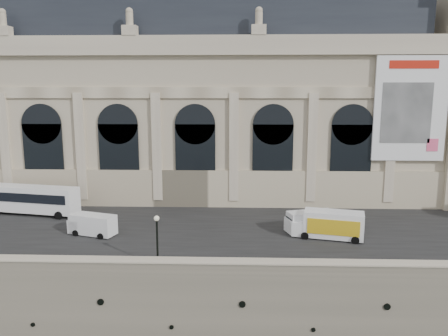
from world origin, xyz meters
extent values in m
cube|color=gray|center=(0.00, 35.00, 3.00)|extent=(160.00, 70.00, 6.00)
cube|color=#2D2D2D|center=(0.00, 14.00, 6.03)|extent=(160.00, 24.00, 0.06)
cube|color=gray|center=(0.00, 0.60, 6.55)|extent=(160.00, 1.20, 1.10)
cube|color=beige|center=(0.00, 0.60, 7.15)|extent=(160.00, 1.40, 0.12)
cube|color=beige|center=(-6.00, 31.00, 17.00)|extent=(68.00, 18.00, 22.00)
cube|color=beige|center=(-6.00, 21.85, 8.50)|extent=(68.60, 0.40, 5.00)
cube|color=beige|center=(-6.00, 21.70, 26.80)|extent=(69.00, 0.80, 2.40)
cube|color=beige|center=(-6.00, 21.85, 21.00)|extent=(68.00, 0.30, 1.40)
cube|color=#22272E|center=(-6.00, 31.00, 31.00)|extent=(64.00, 15.00, 6.00)
cube|color=beige|center=(-29.00, 21.75, 14.00)|extent=(1.20, 0.50, 14.00)
cube|color=black|center=(-24.00, 21.82, 12.50)|extent=(5.20, 0.25, 9.00)
cylinder|color=black|center=(-24.00, 21.82, 17.00)|extent=(5.20, 0.25, 5.20)
cube|color=beige|center=(-19.00, 21.75, 14.00)|extent=(1.20, 0.50, 14.00)
cube|color=black|center=(-14.00, 21.82, 12.50)|extent=(5.20, 0.25, 9.00)
cylinder|color=black|center=(-14.00, 21.82, 17.00)|extent=(5.20, 0.25, 5.20)
cube|color=beige|center=(-9.00, 21.75, 14.00)|extent=(1.20, 0.50, 14.00)
cube|color=black|center=(-4.00, 21.82, 12.50)|extent=(5.20, 0.25, 9.00)
cylinder|color=black|center=(-4.00, 21.82, 17.00)|extent=(5.20, 0.25, 5.20)
cube|color=beige|center=(1.00, 21.75, 14.00)|extent=(1.20, 0.50, 14.00)
cube|color=black|center=(6.00, 21.82, 12.50)|extent=(5.20, 0.25, 9.00)
cylinder|color=black|center=(6.00, 21.82, 17.00)|extent=(5.20, 0.25, 5.20)
cube|color=beige|center=(11.00, 21.75, 14.00)|extent=(1.20, 0.50, 14.00)
cube|color=black|center=(16.00, 21.82, 12.50)|extent=(5.20, 0.25, 9.00)
cylinder|color=black|center=(16.00, 21.82, 17.00)|extent=(5.20, 0.25, 5.20)
cube|color=beige|center=(21.00, 21.75, 14.00)|extent=(1.20, 0.50, 14.00)
cube|color=white|center=(23.00, 21.55, 19.00)|extent=(9.00, 0.35, 13.00)
cube|color=red|center=(23.00, 21.35, 24.40)|extent=(6.00, 0.06, 1.00)
cube|color=gray|center=(22.50, 21.35, 18.50)|extent=(6.20, 0.06, 7.50)
cube|color=#EB537D|center=(26.00, 21.35, 14.50)|extent=(1.40, 0.06, 1.60)
cube|color=white|center=(-24.12, 17.71, 8.01)|extent=(12.34, 4.71, 3.12)
cube|color=black|center=(-24.36, 16.43, 8.42)|extent=(10.90, 2.12, 1.11)
cube|color=black|center=(-23.88, 18.99, 8.42)|extent=(10.90, 2.12, 1.11)
cylinder|color=black|center=(-28.34, 19.79, 6.50)|extent=(1.05, 0.48, 1.01)
cylinder|color=black|center=(-19.90, 15.64, 6.50)|extent=(1.05, 0.48, 1.01)
cylinder|color=black|center=(-19.43, 18.11, 6.50)|extent=(1.05, 0.48, 1.01)
cube|color=white|center=(-13.85, 10.13, 7.22)|extent=(5.23, 3.29, 2.08)
cube|color=white|center=(-15.71, 10.72, 6.90)|extent=(1.88, 2.22, 1.45)
cube|color=black|center=(-16.20, 10.87, 7.40)|extent=(0.55, 1.57, 0.72)
cylinder|color=black|center=(-15.63, 9.70, 6.34)|extent=(0.72, 0.42, 0.69)
cylinder|color=black|center=(-15.05, 11.51, 6.34)|extent=(0.72, 0.42, 0.69)
cylinder|color=black|center=(-12.65, 8.75, 6.34)|extent=(0.72, 0.42, 0.69)
cylinder|color=black|center=(-12.08, 10.56, 6.34)|extent=(0.72, 0.42, 0.69)
cube|color=white|center=(9.51, 11.90, 7.27)|extent=(5.43, 3.35, 2.16)
cube|color=white|center=(7.57, 11.32, 6.94)|extent=(1.93, 2.30, 1.50)
cube|color=black|center=(7.06, 11.16, 7.46)|extent=(0.54, 1.64, 0.75)
cylinder|color=black|center=(8.24, 10.49, 6.36)|extent=(0.75, 0.43, 0.71)
cylinder|color=black|center=(7.67, 12.38, 6.36)|extent=(0.75, 0.43, 0.71)
cylinder|color=black|center=(11.35, 11.42, 6.36)|extent=(0.75, 0.43, 0.71)
cylinder|color=black|center=(10.78, 13.31, 6.36)|extent=(0.75, 0.43, 0.71)
cube|color=white|center=(11.53, 9.93, 7.56)|extent=(6.40, 3.68, 2.71)
cube|color=gold|center=(11.25, 8.78, 7.56)|extent=(5.08, 1.31, 1.61)
cube|color=red|center=(11.25, 8.78, 7.56)|extent=(2.93, 0.76, 0.60)
cube|color=white|center=(8.22, 10.75, 6.95)|extent=(2.09, 2.53, 1.51)
cylinder|color=black|center=(8.52, 9.48, 6.40)|extent=(0.85, 0.47, 0.80)
cylinder|color=black|center=(9.08, 11.73, 6.40)|extent=(0.85, 0.47, 0.80)
cylinder|color=black|center=(13.40, 8.28, 6.40)|extent=(0.85, 0.47, 0.80)
cylinder|color=black|center=(13.95, 10.52, 6.40)|extent=(0.85, 0.47, 0.80)
cylinder|color=black|center=(-5.41, 1.93, 6.22)|extent=(0.47, 0.47, 0.43)
cylinder|color=black|center=(-5.41, 1.93, 8.15)|extent=(0.17, 0.17, 4.30)
sphere|color=beige|center=(-5.41, 1.93, 10.41)|extent=(0.47, 0.47, 0.47)
camera|label=1|loc=(1.63, -34.04, 21.24)|focal=35.00mm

